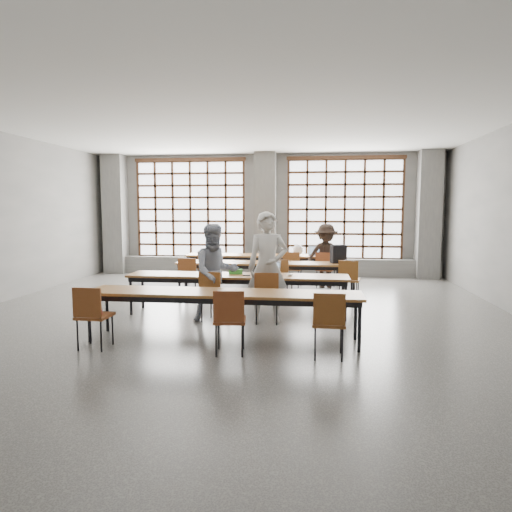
{
  "coord_description": "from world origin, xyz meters",
  "views": [
    {
      "loc": [
        1.37,
        -7.81,
        1.93
      ],
      "look_at": [
        0.34,
        0.4,
        1.07
      ],
      "focal_mm": 32.0,
      "sensor_mm": 36.0,
      "label": 1
    }
  ],
  "objects_px": {
    "chair_front_left": "(213,291)",
    "backpack": "(338,254)",
    "chair_mid_centre": "(281,275)",
    "plastic_bag": "(298,250)",
    "desk_row_a": "(263,257)",
    "chair_back_left": "(206,264)",
    "chair_near_mid": "(229,315)",
    "chair_front_right": "(267,292)",
    "laptop_back": "(315,253)",
    "mouse": "(290,275)",
    "student_male": "(268,267)",
    "student_female": "(216,273)",
    "chair_back_right": "(325,266)",
    "student_back": "(326,256)",
    "laptop_front": "(269,271)",
    "desk_row_b": "(266,265)",
    "red_pouch": "(95,312)",
    "chair_back_mid": "(292,266)",
    "desk_row_c": "(238,278)",
    "desk_row_d": "(223,296)",
    "phone": "(247,275)",
    "chair_mid_right": "(349,276)",
    "chair_near_left": "(92,311)",
    "green_box": "(236,272)",
    "chair_near_right": "(329,318)",
    "chair_mid_left": "(189,273)"
  },
  "relations": [
    {
      "from": "chair_front_left",
      "to": "backpack",
      "type": "height_order",
      "value": "backpack"
    },
    {
      "from": "chair_mid_centre",
      "to": "plastic_bag",
      "type": "distance_m",
      "value": 2.33
    },
    {
      "from": "desk_row_a",
      "to": "chair_mid_centre",
      "type": "xyz_separation_m",
      "value": [
        0.62,
        -2.24,
        -0.13
      ]
    },
    {
      "from": "chair_back_left",
      "to": "chair_near_mid",
      "type": "distance_m",
      "value": 5.52
    },
    {
      "from": "chair_front_right",
      "to": "laptop_back",
      "type": "xyz_separation_m",
      "value": [
        0.81,
        4.33,
        0.25
      ]
    },
    {
      "from": "mouse",
      "to": "plastic_bag",
      "type": "height_order",
      "value": "plastic_bag"
    },
    {
      "from": "student_male",
      "to": "student_female",
      "type": "bearing_deg",
      "value": 168.62
    },
    {
      "from": "chair_back_right",
      "to": "student_male",
      "type": "relative_size",
      "value": 0.47
    },
    {
      "from": "chair_back_left",
      "to": "student_back",
      "type": "relative_size",
      "value": 0.57
    },
    {
      "from": "laptop_front",
      "to": "chair_front_right",
      "type": "bearing_deg",
      "value": -87.61
    },
    {
      "from": "desk_row_b",
      "to": "red_pouch",
      "type": "xyz_separation_m",
      "value": [
        -1.94,
        -4.22,
        -0.16
      ]
    },
    {
      "from": "chair_front_left",
      "to": "backpack",
      "type": "bearing_deg",
      "value": 49.97
    },
    {
      "from": "chair_back_right",
      "to": "laptop_front",
      "type": "relative_size",
      "value": 1.98
    },
    {
      "from": "chair_back_mid",
      "to": "chair_back_right",
      "type": "relative_size",
      "value": 1.0
    },
    {
      "from": "desk_row_c",
      "to": "desk_row_d",
      "type": "height_order",
      "value": "same"
    },
    {
      "from": "laptop_back",
      "to": "phone",
      "type": "height_order",
      "value": "laptop_back"
    },
    {
      "from": "phone",
      "to": "plastic_bag",
      "type": "xyz_separation_m",
      "value": [
        0.79,
        3.75,
        0.14
      ]
    },
    {
      "from": "desk_row_d",
      "to": "laptop_back",
      "type": "distance_m",
      "value": 5.56
    },
    {
      "from": "chair_mid_right",
      "to": "chair_near_left",
      "type": "xyz_separation_m",
      "value": [
        -3.73,
        -3.68,
        0.0
      ]
    },
    {
      "from": "chair_front_left",
      "to": "green_box",
      "type": "bearing_deg",
      "value": 69.08
    },
    {
      "from": "desk_row_b",
      "to": "phone",
      "type": "height_order",
      "value": "phone"
    },
    {
      "from": "chair_front_right",
      "to": "chair_near_left",
      "type": "distance_m",
      "value": 2.8
    },
    {
      "from": "desk_row_a",
      "to": "backpack",
      "type": "distance_m",
      "value": 2.43
    },
    {
      "from": "desk_row_d",
      "to": "student_back",
      "type": "bearing_deg",
      "value": 71.5
    },
    {
      "from": "chair_mid_centre",
      "to": "phone",
      "type": "relative_size",
      "value": 6.77
    },
    {
      "from": "student_back",
      "to": "green_box",
      "type": "xyz_separation_m",
      "value": [
        -1.72,
        -3.02,
        -0.0
      ]
    },
    {
      "from": "red_pouch",
      "to": "chair_near_mid",
      "type": "bearing_deg",
      "value": -2.36
    },
    {
      "from": "chair_back_mid",
      "to": "chair_front_right",
      "type": "xyz_separation_m",
      "value": [
        -0.26,
        -3.6,
        0.0
      ]
    },
    {
      "from": "student_back",
      "to": "chair_front_left",
      "type": "bearing_deg",
      "value": -131.52
    },
    {
      "from": "desk_row_b",
      "to": "chair_near_right",
      "type": "distance_m",
      "value": 4.48
    },
    {
      "from": "laptop_back",
      "to": "mouse",
      "type": "distance_m",
      "value": 3.75
    },
    {
      "from": "chair_mid_right",
      "to": "laptop_front",
      "type": "bearing_deg",
      "value": -140.74
    },
    {
      "from": "desk_row_b",
      "to": "phone",
      "type": "distance_m",
      "value": 2.09
    },
    {
      "from": "student_male",
      "to": "green_box",
      "type": "bearing_deg",
      "value": 126.88
    },
    {
      "from": "chair_back_left",
      "to": "chair_near_right",
      "type": "xyz_separation_m",
      "value": [
        2.88,
        -5.29,
        0.0
      ]
    },
    {
      "from": "chair_near_left",
      "to": "green_box",
      "type": "height_order",
      "value": "chair_near_left"
    },
    {
      "from": "desk_row_c",
      "to": "chair_mid_right",
      "type": "relative_size",
      "value": 4.55
    },
    {
      "from": "chair_mid_right",
      "to": "laptop_back",
      "type": "bearing_deg",
      "value": 106.12
    },
    {
      "from": "student_female",
      "to": "desk_row_a",
      "type": "bearing_deg",
      "value": 58.0
    },
    {
      "from": "student_female",
      "to": "green_box",
      "type": "height_order",
      "value": "student_female"
    },
    {
      "from": "chair_front_right",
      "to": "chair_near_mid",
      "type": "xyz_separation_m",
      "value": [
        -0.32,
        -1.69,
        0.0
      ]
    },
    {
      "from": "desk_row_b",
      "to": "chair_back_left",
      "type": "xyz_separation_m",
      "value": [
        -1.62,
        0.99,
        -0.13
      ]
    },
    {
      "from": "chair_near_left",
      "to": "red_pouch",
      "type": "xyz_separation_m",
      "value": [
        0.0,
        0.08,
        -0.04
      ]
    },
    {
      "from": "desk_row_a",
      "to": "mouse",
      "type": "height_order",
      "value": "mouse"
    },
    {
      "from": "chair_back_left",
      "to": "chair_mid_centre",
      "type": "distance_m",
      "value": 2.57
    },
    {
      "from": "chair_mid_right",
      "to": "green_box",
      "type": "bearing_deg",
      "value": -149.34
    },
    {
      "from": "chair_mid_left",
      "to": "student_male",
      "type": "height_order",
      "value": "student_male"
    },
    {
      "from": "chair_front_right",
      "to": "laptop_front",
      "type": "distance_m",
      "value": 0.78
    },
    {
      "from": "chair_near_left",
      "to": "chair_back_left",
      "type": "bearing_deg",
      "value": 86.5
    },
    {
      "from": "chair_mid_centre",
      "to": "backpack",
      "type": "relative_size",
      "value": 2.2
    }
  ]
}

